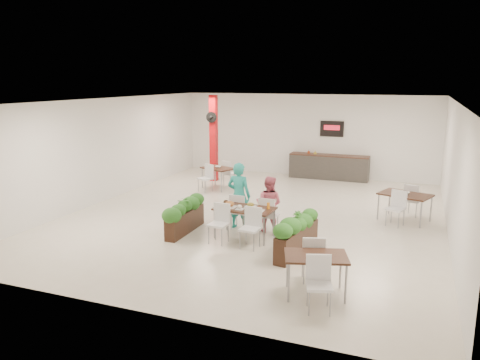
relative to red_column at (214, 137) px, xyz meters
name	(u,v)px	position (x,y,z in m)	size (l,w,h in m)	color
ground	(256,215)	(3.00, -3.79, -1.64)	(12.00, 12.00, 0.00)	beige
room_shell	(256,145)	(3.00, -3.79, 0.36)	(10.10, 12.10, 3.22)	white
red_column	(214,137)	(0.00, 0.00, 0.00)	(0.40, 0.41, 3.20)	#AD0B10
service_counter	(329,166)	(4.00, 1.86, -1.15)	(3.00, 0.64, 2.20)	#302D2A
main_table	(244,212)	(3.37, -5.71, -1.01)	(1.45, 1.69, 0.92)	black
diner_man	(239,196)	(2.98, -5.06, -0.78)	(0.63, 0.41, 1.72)	teal
diner_woman	(269,204)	(3.78, -5.06, -0.93)	(0.69, 0.54, 1.43)	#D75F77
planter_left	(185,213)	(1.84, -5.85, -1.15)	(0.42, 1.75, 0.91)	black
planter_right	(297,232)	(4.82, -6.28, -1.15)	(0.64, 1.84, 0.97)	black
side_table_a	(218,171)	(0.69, -1.18, -1.02)	(1.30, 1.65, 0.92)	black
side_table_b	(405,198)	(6.93, -2.84, -1.01)	(1.50, 1.67, 0.92)	black
side_table_c	(316,262)	(5.63, -8.14, -1.03)	(1.26, 1.67, 0.92)	black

